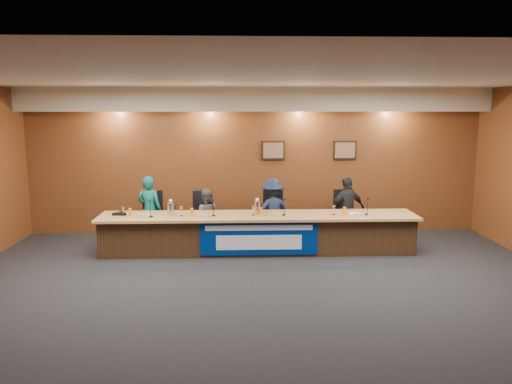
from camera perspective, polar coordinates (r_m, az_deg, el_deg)
floor at (r=7.57m, az=1.00°, el=-11.95°), size 10.00×10.00×0.00m
ceiling at (r=7.05m, az=1.08°, el=13.00°), size 10.00×8.00×0.04m
wall_back at (r=11.10m, az=-0.10°, el=3.50°), size 10.00×0.04×3.20m
soffit at (r=10.79m, az=-0.06°, el=10.51°), size 10.00×0.50×0.50m
dais_body at (r=9.75m, az=0.23°, el=-4.84°), size 6.00×0.80×0.70m
dais_top at (r=9.61m, az=0.25°, el=-2.75°), size 6.10×0.95×0.05m
banner at (r=9.34m, az=0.34°, el=-5.29°), size 2.20×0.02×0.65m
banner_text_upper at (r=9.28m, az=0.35°, el=-4.12°), size 2.00×0.01×0.10m
banner_text_lower at (r=9.35m, az=0.34°, el=-5.79°), size 1.60×0.01×0.28m
wall_photo_left at (r=11.07m, az=1.98°, el=4.78°), size 0.52×0.04×0.42m
wall_photo_right at (r=11.30m, az=10.13°, el=4.73°), size 0.52×0.04×0.42m
panelist_a at (r=10.40m, az=-12.07°, el=-2.07°), size 0.59×0.47×1.43m
panelist_b at (r=10.29m, az=-5.74°, el=-2.79°), size 0.57×0.44×1.16m
panelist_c at (r=10.27m, az=1.92°, el=-2.21°), size 0.96×0.68×1.35m
panelist_d at (r=10.49m, az=10.37°, el=-2.02°), size 0.88×0.60×1.39m
office_chair_a at (r=10.54m, az=-11.93°, el=-3.21°), size 0.51×0.51×0.08m
office_chair_b at (r=10.41m, az=-5.70°, el=-3.21°), size 0.63×0.63×0.08m
office_chair_c at (r=10.41m, az=1.87°, el=-3.16°), size 0.54×0.54×0.08m
office_chair_d at (r=10.63m, az=10.22°, el=-3.04°), size 0.52×0.52×0.08m
nameplate_a at (r=9.51m, az=-12.93°, el=-2.70°), size 0.24×0.08×0.10m
microphone_a at (r=9.60m, az=-11.90°, el=-2.76°), size 0.07×0.07×0.02m
juice_glass_a at (r=9.77m, az=-14.19°, el=-2.24°), size 0.06×0.06×0.15m
water_glass_a at (r=9.80m, az=-14.94°, el=-2.15°), size 0.08×0.08×0.18m
nameplate_b at (r=9.35m, az=-6.05°, el=-2.72°), size 0.24×0.08×0.10m
microphone_b at (r=9.51m, az=-4.89°, el=-2.70°), size 0.07×0.07×0.02m
juice_glass_b at (r=9.56m, az=-7.33°, el=-2.27°), size 0.06×0.06×0.15m
water_glass_b at (r=9.58m, az=-8.53°, el=-2.20°), size 0.08×0.08×0.18m
nameplate_c at (r=9.37m, az=2.25°, el=-2.64°), size 0.24×0.08×0.10m
microphone_c at (r=9.55m, az=3.16°, el=-2.62°), size 0.07×0.07×0.02m
juice_glass_c at (r=9.55m, az=0.51°, el=-2.21°), size 0.06×0.06×0.15m
water_glass_c at (r=9.52m, az=-0.28°, el=-2.15°), size 0.08×0.08×0.18m
nameplate_d at (r=9.61m, az=11.62°, el=-2.53°), size 0.24×0.08×0.10m
microphone_d at (r=9.84m, az=12.50°, el=-2.48°), size 0.07×0.07×0.02m
juice_glass_d at (r=9.74m, az=10.07°, el=-2.13°), size 0.06×0.06×0.15m
water_glass_d at (r=9.67m, az=8.88°, el=-2.09°), size 0.08×0.08×0.18m
carafe_left at (r=9.66m, az=-9.72°, el=-1.91°), size 0.13×0.13×0.25m
carafe_mid at (r=9.62m, az=0.14°, el=-1.78°), size 0.11×0.11×0.26m
speakerphone at (r=9.93m, az=-15.28°, el=-2.39°), size 0.32×0.32×0.05m
paper_stack at (r=9.83m, az=11.33°, el=-2.49°), size 0.26×0.33×0.01m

